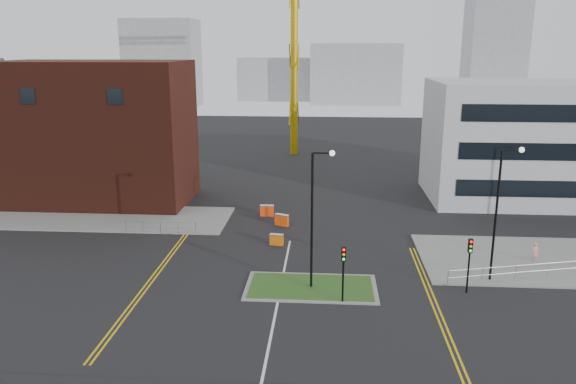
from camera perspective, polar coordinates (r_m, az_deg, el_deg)
name	(u,v)px	position (r m, az deg, el deg)	size (l,w,h in m)	color
ground	(268,351)	(30.37, -2.05, -15.82)	(200.00, 200.00, 0.00)	black
pavement_left	(78,217)	(55.36, -20.57, -2.40)	(28.00, 8.00, 0.12)	slate
island_kerb	(311,287)	(37.33, 2.36, -9.65)	(8.60, 4.60, 0.08)	slate
grass_island	(311,287)	(37.32, 2.36, -9.62)	(8.00, 4.00, 0.12)	#214A18
brick_building	(69,134)	(60.50, -21.40, 5.52)	(24.20, 10.07, 14.24)	#421910
office_block	(556,141)	(63.13, 25.58, 4.65)	(25.00, 12.20, 12.00)	#B3B6B9
streetlamp_island	(315,209)	(35.46, 2.81, -1.72)	(1.46, 0.36, 9.18)	black
streetlamp_right_near	(500,204)	(39.05, 20.77, -1.14)	(1.46, 0.36, 9.18)	black
traffic_light_island	(343,264)	(34.49, 5.65, -7.26)	(0.28, 0.33, 3.65)	black
traffic_light_right	(470,255)	(37.46, 17.97, -6.13)	(0.28, 0.33, 3.65)	black
railing_left	(160,226)	(48.43, -12.84, -3.34)	(6.05, 0.05, 1.10)	gray
centre_line	(272,332)	(32.09, -1.66, -14.01)	(0.15, 30.00, 0.01)	silver
yellow_left_a	(156,271)	(40.93, -13.28, -7.85)	(0.12, 24.00, 0.01)	gold
yellow_left_b	(160,271)	(40.85, -12.87, -7.88)	(0.12, 24.00, 0.01)	gold
yellow_right_a	(432,305)	(36.13, 14.46, -11.06)	(0.12, 20.00, 0.01)	gold
yellow_right_b	(437,305)	(36.18, 14.94, -11.05)	(0.12, 20.00, 0.01)	gold
skyline_a	(163,63)	(152.25, -12.61, 12.64)	(18.00, 12.00, 22.00)	gray
skyline_b	(355,74)	(156.35, 6.82, 11.83)	(24.00, 12.00, 16.00)	gray
skyline_c	(494,51)	(156.78, 20.21, 13.26)	(14.00, 12.00, 28.00)	gray
skyline_d	(291,79)	(166.64, 0.32, 11.40)	(30.00, 12.00, 12.00)	gray
pedestrian	(535,253)	(44.91, 23.80, -5.67)	(0.56, 0.37, 1.53)	pink
barrier_left	(282,219)	(49.46, -0.64, -2.81)	(1.29, 0.85, 1.03)	#F54A0D
barrier_mid	(267,210)	(52.24, -2.15, -1.85)	(1.26, 0.43, 1.05)	#FF410E
barrier_right	(277,239)	(44.75, -1.17, -4.81)	(1.12, 0.52, 0.91)	orange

